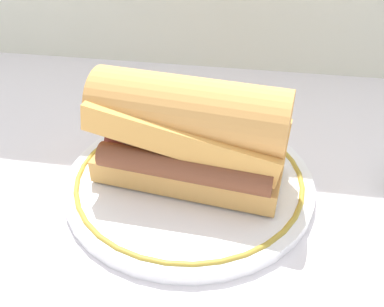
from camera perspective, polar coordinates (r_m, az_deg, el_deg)
name	(u,v)px	position (r m, az deg, el deg)	size (l,w,h in m)	color
ground_plane	(183,208)	(0.47, -1.18, -7.29)	(1.50, 1.50, 0.00)	silver
plate	(192,180)	(0.49, 0.00, -3.53)	(0.28, 0.28, 0.01)	white
sausage_sandwich	(192,132)	(0.45, 0.00, 2.96)	(0.22, 0.12, 0.12)	#D99F53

